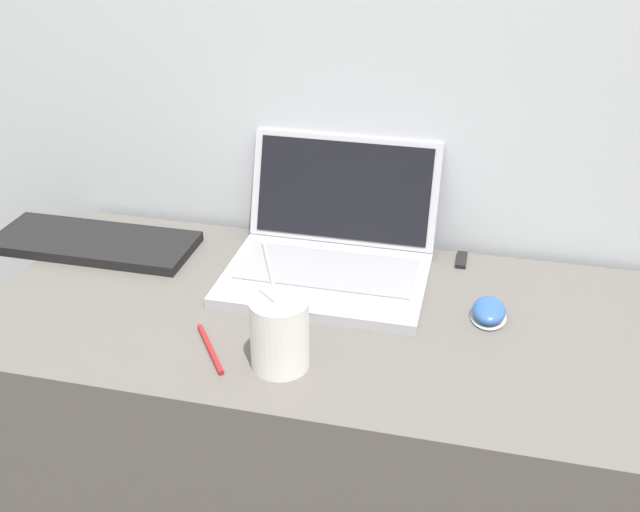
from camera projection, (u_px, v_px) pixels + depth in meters
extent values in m
cube|color=#5B5651|center=(333.00, 474.00, 1.48)|extent=(1.23, 0.56, 0.76)
cube|color=#ADADB2|center=(325.00, 280.00, 1.39)|extent=(0.37, 0.26, 0.02)
cube|color=gray|center=(327.00, 269.00, 1.40)|extent=(0.33, 0.14, 0.00)
cube|color=#ADADB2|center=(344.00, 190.00, 1.47)|extent=(0.37, 0.08, 0.20)
cube|color=black|center=(343.00, 190.00, 1.47)|extent=(0.34, 0.07, 0.18)
cylinder|color=white|center=(280.00, 333.00, 1.15)|extent=(0.09, 0.09, 0.12)
cylinder|color=black|center=(279.00, 303.00, 1.12)|extent=(0.08, 0.08, 0.01)
cylinder|color=white|center=(276.00, 297.00, 1.10)|extent=(0.04, 0.01, 0.18)
ellipsoid|color=#B2B2B7|center=(488.00, 316.00, 1.29)|extent=(0.06, 0.09, 0.01)
ellipsoid|color=#2D569E|center=(489.00, 310.00, 1.28)|extent=(0.06, 0.08, 0.03)
cube|color=black|center=(94.00, 243.00, 1.51)|extent=(0.41, 0.16, 0.02)
cube|color=black|center=(462.00, 260.00, 1.46)|extent=(0.02, 0.06, 0.01)
cylinder|color=#A51E1E|center=(210.00, 349.00, 1.20)|extent=(0.09, 0.12, 0.01)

